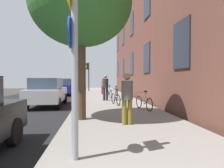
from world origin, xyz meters
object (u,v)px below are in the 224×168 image
object	(u,v)px
bicycle_1	(116,99)
pedestrian_2	(103,85)
sign_post	(73,46)
bicycle_0	(144,102)
traffic_light	(88,72)
car_2	(70,87)
car_1	(47,92)
tree_near	(81,4)
bicycle_3	(109,93)
bicycle_2	(117,94)
car_3	(75,84)
pedestrian_0	(127,95)
pedestrian_1	(105,86)

from	to	relation	value
bicycle_1	pedestrian_2	distance (m)	8.19
sign_post	bicycle_0	distance (m)	6.53
traffic_light	car_2	distance (m)	5.12
pedestrian_2	car_1	xyz separation A→B (m)	(-3.62, -7.52, -0.18)
sign_post	tree_near	world-z (taller)	tree_near
tree_near	bicycle_3	xyz separation A→B (m)	(1.72, 8.45, -3.75)
traffic_light	bicycle_2	xyz separation A→B (m)	(2.24, -10.69, -2.01)
car_3	bicycle_0	bearing A→B (deg)	-75.71
car_3	pedestrian_0	bearing A→B (deg)	-80.91
sign_post	pedestrian_0	xyz separation A→B (m)	(1.43, 2.67, -1.09)
pedestrian_1	car_1	size ratio (longest dim) A/B	0.42
tree_near	bicycle_3	bearing A→B (deg)	78.52
bicycle_1	pedestrian_1	distance (m)	2.54
pedestrian_1	bicycle_3	bearing A→B (deg)	78.50
traffic_light	tree_near	distance (m)	17.55
traffic_light	pedestrian_1	xyz separation A→B (m)	(1.42, -11.09, -1.40)
bicycle_0	pedestrian_1	bearing A→B (deg)	109.61
pedestrian_1	car_1	xyz separation A→B (m)	(-3.48, -1.77, -0.28)
pedestrian_1	car_3	xyz separation A→B (m)	(-3.35, 14.89, -0.28)
traffic_light	pedestrian_1	distance (m)	11.27
bicycle_1	bicycle_2	size ratio (longest dim) A/B	0.97
bicycle_2	car_3	distance (m)	15.09
bicycle_2	car_2	bearing A→B (deg)	122.44
tree_near	car_3	xyz separation A→B (m)	(-2.06, 21.26, -3.41)
tree_near	pedestrian_1	bearing A→B (deg)	78.53
bicycle_0	pedestrian_0	distance (m)	3.35
sign_post	pedestrian_2	distance (m)	15.86
traffic_light	bicycle_1	world-z (taller)	traffic_light
traffic_light	pedestrian_0	xyz separation A→B (m)	(1.63, -18.43, -1.46)
bicycle_1	bicycle_3	world-z (taller)	bicycle_3
bicycle_3	pedestrian_2	bearing A→B (deg)	94.44
traffic_light	bicycle_3	distance (m)	9.42
bicycle_2	pedestrian_0	size ratio (longest dim) A/B	1.01
tree_near	car_1	distance (m)	6.13
bicycle_1	car_1	bearing A→B (deg)	170.58
sign_post	car_3	bearing A→B (deg)	94.87
pedestrian_0	bicycle_1	bearing A→B (deg)	87.50
car_3	bicycle_1	bearing A→B (deg)	-77.71
tree_near	bicycle_2	bearing A→B (deg)	72.71
sign_post	bicycle_2	size ratio (longest dim) A/B	2.14
pedestrian_1	traffic_light	bearing A→B (deg)	97.31
traffic_light	bicycle_3	xyz separation A→B (m)	(1.85, -9.01, -2.02)
tree_near	sign_post	bearing A→B (deg)	-89.02
car_3	car_1	bearing A→B (deg)	-90.44
tree_near	bicycle_1	bearing A→B (deg)	66.58
tree_near	pedestrian_0	size ratio (longest dim) A/B	3.49
bicycle_3	sign_post	bearing A→B (deg)	-97.79
bicycle_2	bicycle_0	bearing A→B (deg)	-81.24
pedestrian_2	car_3	size ratio (longest dim) A/B	0.37
pedestrian_2	car_2	distance (m)	3.34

